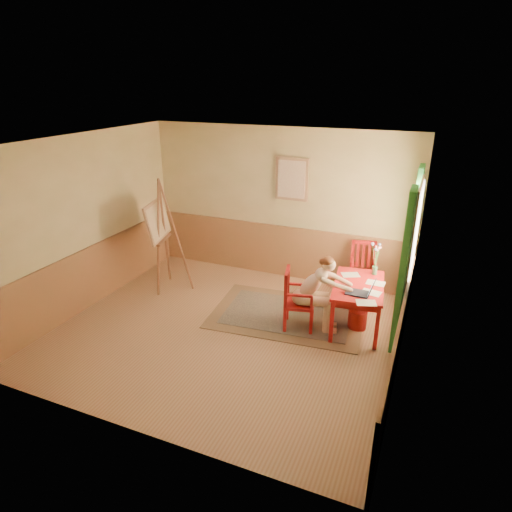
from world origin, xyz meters
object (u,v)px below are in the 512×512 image
at_px(chair_back, 363,270).
at_px(easel, 160,225).
at_px(table, 358,290).
at_px(chair_left, 296,299).
at_px(laptop, 362,291).
at_px(figure, 316,290).

bearing_deg(chair_back, easel, -162.42).
bearing_deg(chair_back, table, -84.01).
height_order(table, easel, easel).
height_order(chair_left, laptop, laptop).
bearing_deg(table, laptop, -72.28).
xyz_separation_m(chair_back, laptop, (0.22, -1.43, 0.29)).
relative_size(table, easel, 0.63).
distance_m(chair_back, figure, 1.52).
relative_size(chair_back, easel, 0.48).
bearing_deg(laptop, chair_left, -176.44).
xyz_separation_m(chair_left, chair_back, (0.73, 1.49, 0.00)).
xyz_separation_m(figure, laptop, (0.66, 0.01, 0.10)).
distance_m(chair_left, figure, 0.35).
relative_size(chair_left, easel, 0.47).
bearing_deg(easel, figure, -7.15).
relative_size(table, chair_left, 1.34).
xyz_separation_m(figure, easel, (-2.93, 0.37, 0.53)).
xyz_separation_m(chair_left, figure, (0.29, 0.05, 0.19)).
distance_m(chair_back, laptop, 1.47).
bearing_deg(easel, table, -0.79).
relative_size(table, figure, 1.06).
bearing_deg(figure, easel, 172.85).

